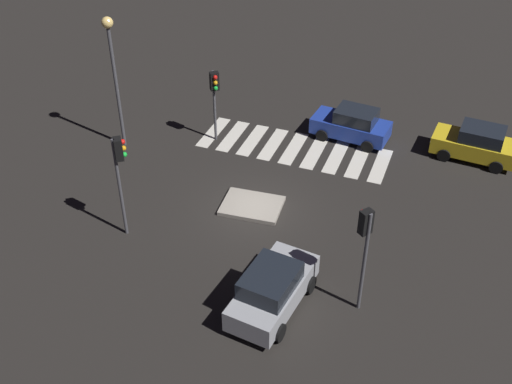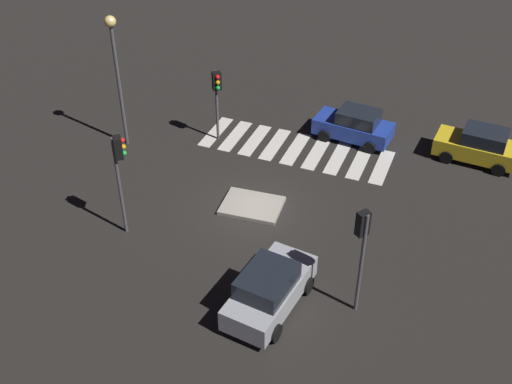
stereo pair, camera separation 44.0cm
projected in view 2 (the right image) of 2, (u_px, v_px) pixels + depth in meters
ground_plane at (256, 210)px, 28.96m from camera, size 80.00×80.00×0.00m
traffic_island at (252, 206)px, 29.05m from camera, size 2.88×2.26×0.18m
car_silver at (269, 289)px, 23.53m from camera, size 2.51×4.61×1.94m
car_yellow at (479, 146)px, 31.71m from camera, size 4.29×2.22×1.82m
car_blue at (354, 126)px, 33.34m from camera, size 4.23×2.24×1.79m
traffic_light_north at (119, 162)px, 25.60m from camera, size 0.53×0.54×4.79m
traffic_light_west at (362, 238)px, 22.08m from camera, size 0.53×0.54×4.54m
traffic_light_east at (217, 89)px, 32.02m from camera, size 0.54×0.53×4.00m
street_lamp at (115, 59)px, 30.73m from camera, size 0.56×0.56×6.99m
crosswalk_near at (295, 149)px, 33.11m from camera, size 9.90×3.20×0.02m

